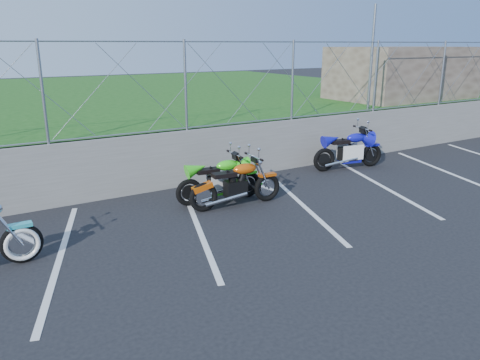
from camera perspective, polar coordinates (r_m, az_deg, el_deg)
ground at (r=7.80m, az=-1.89°, el=-7.98°), size 90.00×90.00×0.00m
retaining_wall at (r=10.62m, az=-11.27°, el=2.05°), size 30.00×0.22×1.30m
grass_field at (r=20.17m, az=-21.34°, el=7.90°), size 30.00×20.00×1.30m
stone_building at (r=18.26m, az=19.16°, el=12.25°), size 5.00×3.00×1.80m
chain_link_fence at (r=10.35m, az=-11.78°, el=10.94°), size 28.00×0.03×2.00m
sign_pole at (r=14.71m, az=15.74°, el=14.12°), size 0.08×0.08×3.00m
parking_lines at (r=9.17m, az=1.57°, el=-4.16°), size 18.29×4.31×0.01m
naked_orange at (r=9.49m, az=-0.31°, el=-0.69°), size 2.04×0.69×1.01m
sportbike_green at (r=9.80m, az=-2.38°, el=-0.18°), size 1.92×0.68×1.00m
sportbike_blue at (r=12.70m, az=13.20°, el=3.39°), size 2.07×0.73×1.08m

